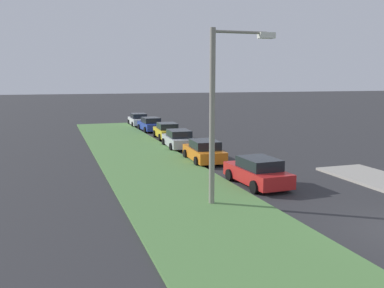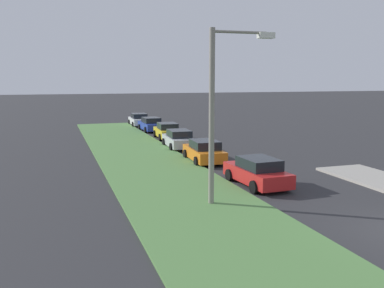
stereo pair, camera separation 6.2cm
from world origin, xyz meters
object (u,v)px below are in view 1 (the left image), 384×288
at_px(parked_car_silver, 179,139).
at_px(parked_car_white, 138,120).
at_px(parked_car_blue, 151,124).
at_px(parked_car_orange, 204,151).
at_px(streetlight, 220,104).
at_px(parked_car_red, 257,172).
at_px(parked_car_yellow, 167,131).

bearing_deg(parked_car_silver, parked_car_white, 2.26).
xyz_separation_m(parked_car_silver, parked_car_blue, (11.34, -0.33, 0.00)).
height_order(parked_car_orange, streetlight, streetlight).
xyz_separation_m(parked_car_orange, parked_car_blue, (17.22, -0.33, 0.00)).
bearing_deg(parked_car_white, parked_car_orange, -179.26).
height_order(parked_car_red, parked_car_silver, same).
height_order(parked_car_yellow, streetlight, streetlight).
relative_size(parked_car_blue, parked_car_white, 1.01).
bearing_deg(streetlight, parked_car_orange, -16.29).
xyz_separation_m(parked_car_red, parked_car_yellow, (17.95, -0.06, 0.00)).
bearing_deg(parked_car_silver, parked_car_yellow, -2.71).
height_order(parked_car_orange, parked_car_yellow, same).
height_order(parked_car_blue, parked_car_white, same).
relative_size(parked_car_yellow, parked_car_white, 1.02).
relative_size(parked_car_orange, parked_car_white, 1.01).
distance_m(parked_car_red, parked_car_orange, 6.68).
height_order(parked_car_red, parked_car_white, same).
height_order(parked_car_silver, parked_car_white, same).
relative_size(parked_car_yellow, parked_car_blue, 1.01).
bearing_deg(parked_car_blue, parked_car_yellow, 179.81).
height_order(parked_car_red, streetlight, streetlight).
relative_size(parked_car_silver, parked_car_white, 1.01).
relative_size(parked_car_blue, streetlight, 0.58).
distance_m(parked_car_yellow, parked_car_blue, 5.93).
height_order(parked_car_orange, parked_car_blue, same).
distance_m(parked_car_orange, streetlight, 10.19).
bearing_deg(parked_car_silver, streetlight, 172.65).
bearing_deg(parked_car_yellow, parked_car_orange, -179.23).
distance_m(parked_car_white, streetlight, 32.17).
distance_m(parked_car_red, parked_car_blue, 23.88).
bearing_deg(parked_car_yellow, streetlight, 174.53).
distance_m(parked_car_silver, parked_car_yellow, 5.44).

